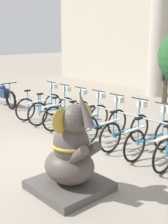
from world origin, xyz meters
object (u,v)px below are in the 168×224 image
at_px(bicycle_0, 40,105).
at_px(bicycle_3, 86,118).
at_px(person_pedestrian, 166,75).
at_px(motorcycle, 1,94).
at_px(bicycle_6, 151,137).
at_px(bicycle_5, 127,129).
at_px(elephant_statue, 71,157).
at_px(bicycle_2, 69,113).
at_px(bicycle_4, 104,123).
at_px(bicycle_1, 53,109).

relative_size(bicycle_0, bicycle_3, 1.00).
bearing_deg(person_pedestrian, motorcycle, -127.81).
bearing_deg(bicycle_3, bicycle_6, -1.14).
height_order(bicycle_5, elephant_statue, elephant_statue).
xyz_separation_m(bicycle_2, bicycle_5, (2.10, 0.01, 0.00)).
distance_m(bicycle_3, elephant_statue, 3.16).
bearing_deg(bicycle_0, bicycle_5, -0.10).
bearing_deg(bicycle_3, bicycle_4, -3.19).
xyz_separation_m(bicycle_2, bicycle_4, (1.40, -0.02, 0.00)).
bearing_deg(bicycle_4, bicycle_6, -0.11).
bearing_deg(bicycle_4, bicycle_3, 176.81).
height_order(bicycle_3, motorcycle, bicycle_3).
height_order(bicycle_0, bicycle_1, same).
distance_m(bicycle_3, person_pedestrian, 4.75).
xyz_separation_m(bicycle_0, motorcycle, (-2.32, -0.13, 0.03)).
xyz_separation_m(bicycle_1, person_pedestrian, (0.70, 4.69, 0.64)).
bearing_deg(bicycle_6, person_pedestrian, 120.81).
xyz_separation_m(bicycle_1, bicycle_3, (1.40, 0.04, 0.00)).
distance_m(bicycle_0, motorcycle, 2.33).
distance_m(bicycle_0, bicycle_6, 4.20).
distance_m(bicycle_1, bicycle_5, 2.80).
bearing_deg(bicycle_1, bicycle_3, 1.56).
bearing_deg(bicycle_2, bicycle_3, 1.87).
distance_m(bicycle_0, bicycle_3, 2.10).
height_order(bicycle_0, motorcycle, bicycle_0).
bearing_deg(bicycle_6, motorcycle, -179.14).
bearing_deg(elephant_statue, bicycle_3, 133.02).
bearing_deg(bicycle_6, elephant_statue, -88.59).
height_order(bicycle_1, bicycle_2, same).
xyz_separation_m(bicycle_1, bicycle_4, (2.10, -0.00, 0.00)).
bearing_deg(person_pedestrian, bicycle_3, -81.44).
bearing_deg(bicycle_6, bicycle_5, 178.02).
relative_size(bicycle_0, bicycle_1, 1.00).
relative_size(bicycle_1, bicycle_3, 1.00).
xyz_separation_m(bicycle_2, person_pedestrian, (-0.00, 4.68, 0.64)).
bearing_deg(bicycle_4, person_pedestrian, 106.62).
relative_size(bicycle_1, bicycle_4, 1.00).
bearing_deg(bicycle_1, bicycle_6, -0.06).
distance_m(bicycle_0, person_pedestrian, 4.91).
xyz_separation_m(bicycle_0, bicycle_3, (2.10, 0.01, 0.00)).
bearing_deg(bicycle_0, bicycle_2, -0.46).
distance_m(bicycle_5, elephant_statue, 2.42).
bearing_deg(bicycle_2, bicycle_1, -178.75).
bearing_deg(bicycle_6, bicycle_1, 179.94).
bearing_deg(elephant_statue, bicycle_1, 147.43).
xyz_separation_m(bicycle_2, bicycle_6, (2.80, -0.02, 0.00)).
bearing_deg(bicycle_3, bicycle_5, -0.72).
bearing_deg(bicycle_3, bicycle_1, -178.44).
height_order(motorcycle, person_pedestrian, person_pedestrian).
xyz_separation_m(bicycle_3, motorcycle, (-4.42, -0.14, 0.03)).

